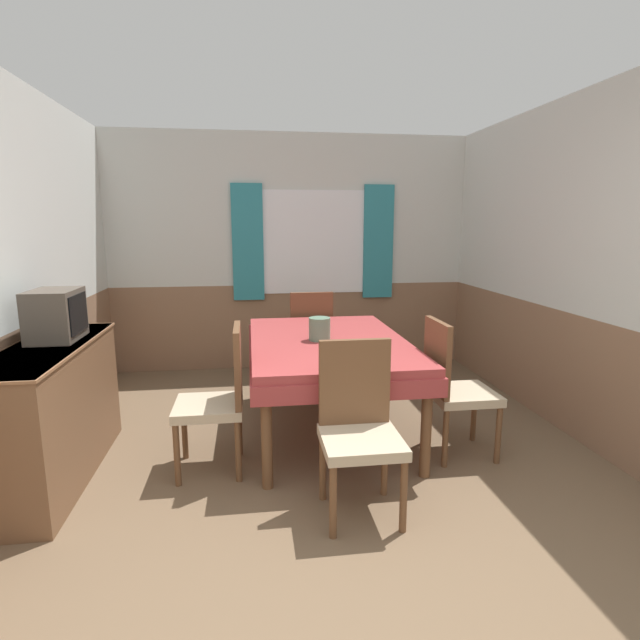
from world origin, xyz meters
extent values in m
cube|color=silver|center=(0.00, 4.07, 1.77)|extent=(4.36, 0.05, 1.65)
cube|color=#89664C|center=(0.00, 4.07, 0.47)|extent=(4.36, 0.05, 0.95)
cube|color=white|center=(0.26, 4.04, 1.43)|extent=(1.26, 0.01, 1.14)
cube|color=teal|center=(-0.48, 4.02, 1.43)|extent=(0.34, 0.03, 1.26)
cube|color=teal|center=(0.99, 4.02, 1.43)|extent=(0.34, 0.03, 1.26)
cube|color=silver|center=(-2.01, 2.02, 1.77)|extent=(0.05, 4.45, 1.65)
cube|color=#89664C|center=(-2.01, 2.02, 0.47)|extent=(0.05, 4.45, 0.95)
cube|color=silver|center=(2.01, 2.02, 1.77)|extent=(0.05, 4.45, 1.65)
cube|color=#89664C|center=(2.01, 2.02, 0.47)|extent=(0.05, 4.45, 0.95)
cube|color=#9E3838|center=(0.12, 2.18, 0.72)|extent=(1.18, 1.84, 0.06)
cube|color=#9E3838|center=(0.12, 2.18, 0.63)|extent=(1.21, 1.87, 0.12)
cylinder|color=brown|center=(-0.39, 1.34, 0.34)|extent=(0.07, 0.07, 0.69)
cylinder|color=brown|center=(0.63, 1.34, 0.34)|extent=(0.07, 0.07, 0.69)
cylinder|color=brown|center=(-0.39, 3.02, 0.34)|extent=(0.07, 0.07, 0.69)
cylinder|color=brown|center=(0.63, 3.02, 0.34)|extent=(0.07, 0.07, 0.69)
cylinder|color=brown|center=(1.19, 1.83, 0.21)|extent=(0.04, 0.04, 0.41)
cylinder|color=brown|center=(1.19, 1.45, 0.21)|extent=(0.04, 0.04, 0.41)
cylinder|color=brown|center=(0.81, 1.83, 0.21)|extent=(0.04, 0.04, 0.41)
cylinder|color=brown|center=(0.81, 1.45, 0.21)|extent=(0.04, 0.04, 0.41)
cube|color=tan|center=(1.00, 1.64, 0.44)|extent=(0.44, 0.44, 0.06)
cube|color=brown|center=(0.80, 1.64, 0.72)|extent=(0.04, 0.42, 0.51)
cylinder|color=brown|center=(-0.95, 1.45, 0.21)|extent=(0.04, 0.04, 0.41)
cylinder|color=brown|center=(-0.95, 1.83, 0.21)|extent=(0.04, 0.04, 0.41)
cylinder|color=brown|center=(-0.57, 1.45, 0.21)|extent=(0.04, 0.04, 0.41)
cylinder|color=brown|center=(-0.57, 1.83, 0.21)|extent=(0.04, 0.04, 0.41)
cube|color=tan|center=(-0.76, 1.64, 0.44)|extent=(0.44, 0.44, 0.06)
cube|color=brown|center=(-0.56, 1.64, 0.72)|extent=(0.04, 0.42, 0.51)
cylinder|color=brown|center=(0.31, 0.78, 0.21)|extent=(0.04, 0.04, 0.41)
cylinder|color=brown|center=(-0.07, 0.78, 0.21)|extent=(0.04, 0.04, 0.41)
cylinder|color=brown|center=(0.31, 1.16, 0.21)|extent=(0.04, 0.04, 0.41)
cylinder|color=brown|center=(-0.07, 1.16, 0.21)|extent=(0.04, 0.04, 0.41)
cube|color=tan|center=(0.12, 0.97, 0.44)|extent=(0.44, 0.44, 0.06)
cube|color=brown|center=(0.12, 1.17, 0.72)|extent=(0.42, 0.04, 0.51)
cylinder|color=brown|center=(-0.07, 3.58, 0.21)|extent=(0.04, 0.04, 0.41)
cylinder|color=brown|center=(0.31, 3.58, 0.21)|extent=(0.04, 0.04, 0.41)
cylinder|color=brown|center=(-0.07, 3.20, 0.21)|extent=(0.04, 0.04, 0.41)
cylinder|color=brown|center=(0.31, 3.20, 0.21)|extent=(0.04, 0.04, 0.41)
cube|color=tan|center=(0.12, 3.39, 0.44)|extent=(0.44, 0.44, 0.06)
cube|color=brown|center=(0.12, 3.19, 0.72)|extent=(0.42, 0.04, 0.51)
cube|color=brown|center=(-1.74, 1.68, 0.44)|extent=(0.44, 1.45, 0.88)
cube|color=#8C5F3F|center=(-1.74, 1.68, 0.87)|extent=(0.46, 1.47, 0.02)
cube|color=#51473D|center=(-1.73, 1.87, 1.04)|extent=(0.28, 0.40, 0.33)
cube|color=black|center=(-1.59, 1.87, 1.05)|extent=(0.01, 0.33, 0.25)
cylinder|color=slate|center=(0.05, 2.15, 0.84)|extent=(0.17, 0.17, 0.18)
camera|label=1|loc=(-0.47, -1.55, 1.63)|focal=28.00mm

